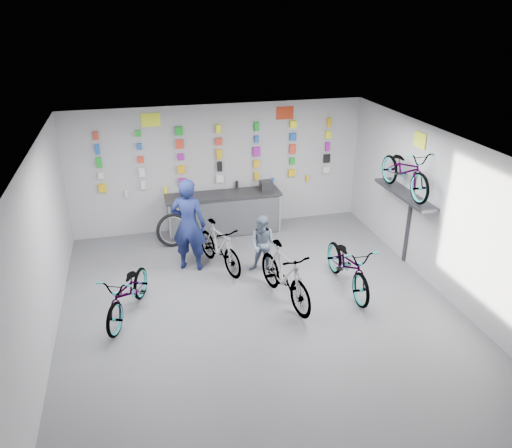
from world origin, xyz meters
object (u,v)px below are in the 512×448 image
object	(u,v)px
bike_right	(348,265)
clerk	(189,225)
customer	(263,245)
bike_left	(128,292)
bike_center	(285,275)
counter	(224,214)
bike_service	(219,246)

from	to	relation	value
bike_right	clerk	bearing A→B (deg)	151.92
customer	clerk	bearing A→B (deg)	-170.70
bike_left	bike_center	xyz separation A→B (m)	(2.79, -0.23, 0.09)
counter	bike_right	size ratio (longest dim) A/B	1.39
bike_center	bike_service	distance (m)	1.81
bike_service	clerk	xyz separation A→B (m)	(-0.59, 0.14, 0.48)
bike_right	clerk	world-z (taller)	clerk
bike_service	customer	size ratio (longest dim) A/B	1.35
bike_center	customer	world-z (taller)	customer
bike_service	customer	world-z (taller)	customer
bike_center	bike_service	bearing A→B (deg)	109.05
bike_service	clerk	distance (m)	0.78
counter	bike_right	bearing A→B (deg)	-59.20
bike_service	counter	bearing A→B (deg)	56.05
bike_service	customer	xyz separation A→B (m)	(0.84, -0.39, 0.12)
bike_right	customer	world-z (taller)	customer
customer	bike_service	bearing A→B (deg)	-175.24
bike_left	bike_service	bearing A→B (deg)	58.00
bike_left	clerk	distance (m)	2.01
counter	bike_left	xyz separation A→B (m)	(-2.27, -2.99, -0.02)
bike_left	bike_right	xyz separation A→B (m)	(4.11, -0.08, 0.04)
clerk	bike_service	bearing A→B (deg)	-171.27
customer	bike_right	bearing A→B (deg)	-5.75
bike_left	bike_service	distance (m)	2.28
counter	clerk	xyz separation A→B (m)	(-1.00, -1.53, 0.50)
bike_center	customer	xyz separation A→B (m)	(-0.10, 1.15, 0.06)
bike_left	bike_right	world-z (taller)	bike_right
bike_right	customer	size ratio (longest dim) A/B	1.57
bike_center	customer	distance (m)	1.16
counter	bike_right	xyz separation A→B (m)	(1.83, -3.07, 0.02)
bike_left	customer	size ratio (longest dim) A/B	1.44
bike_service	clerk	bearing A→B (deg)	146.30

